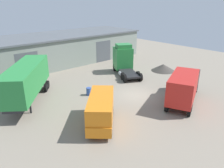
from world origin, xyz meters
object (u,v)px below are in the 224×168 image
object	(u,v)px
box_truck_black	(184,85)
gravel_pile	(163,67)
container_trailer_green	(27,79)
delivery_van_orange	(101,110)
tractor_unit_green	(124,59)
oil_drum	(89,91)

from	to	relation	value
box_truck_black	gravel_pile	xyz separation A→B (m)	(7.46, 7.94, -1.30)
container_trailer_green	gravel_pile	size ratio (longest dim) A/B	2.48
container_trailer_green	box_truck_black	xyz separation A→B (m)	(12.32, -10.69, -0.75)
gravel_pile	container_trailer_green	bearing A→B (deg)	172.09
box_truck_black	gravel_pile	bearing A→B (deg)	23.65
container_trailer_green	delivery_van_orange	size ratio (longest dim) A/B	1.67
tractor_unit_green	box_truck_black	xyz separation A→B (m)	(-2.32, -11.39, -0.18)
tractor_unit_green	oil_drum	bearing A→B (deg)	138.42
container_trailer_green	oil_drum	world-z (taller)	container_trailer_green
box_truck_black	oil_drum	size ratio (longest dim) A/B	8.88
tractor_unit_green	delivery_van_orange	xyz separation A→B (m)	(-11.85, -9.31, -0.59)
box_truck_black	container_trailer_green	bearing A→B (deg)	115.93
box_truck_black	gravel_pile	distance (m)	10.97
tractor_unit_green	delivery_van_orange	size ratio (longest dim) A/B	1.27
box_truck_black	delivery_van_orange	distance (m)	9.76
tractor_unit_green	oil_drum	world-z (taller)	tractor_unit_green
delivery_van_orange	gravel_pile	world-z (taller)	delivery_van_orange
container_trailer_green	gravel_pile	world-z (taller)	container_trailer_green
gravel_pile	box_truck_black	bearing A→B (deg)	-133.21
tractor_unit_green	container_trailer_green	xyz separation A→B (m)	(-14.65, -0.70, 0.57)
delivery_van_orange	oil_drum	xyz separation A→B (m)	(2.99, 5.92, -0.96)
container_trailer_green	gravel_pile	xyz separation A→B (m)	(19.78, -2.75, -2.05)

